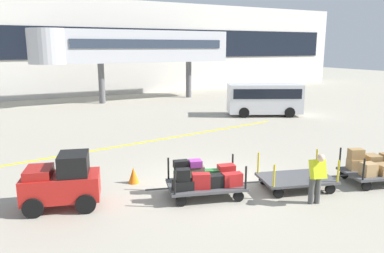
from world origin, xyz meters
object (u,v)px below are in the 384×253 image
(baggage_handler, at_px, (317,176))
(safety_cone_near, at_px, (134,175))
(shuttle_van, at_px, (264,97))
(baggage_cart_tail, at_px, (378,167))
(baggage_tug, at_px, (63,182))
(baggage_cart_middle, at_px, (296,179))
(baggage_cart_lead, at_px, (204,179))

(baggage_handler, xyz_separation_m, safety_cone_near, (-4.13, 4.12, -0.59))
(baggage_handler, xyz_separation_m, shuttle_van, (7.80, 12.26, 0.37))
(baggage_cart_tail, xyz_separation_m, shuttle_van, (4.56, 11.89, 0.69))
(baggage_cart_tail, distance_m, baggage_handler, 3.28)
(baggage_handler, height_order, safety_cone_near, baggage_handler)
(safety_cone_near, bearing_deg, shuttle_van, 34.32)
(baggage_tug, bearing_deg, baggage_handler, -25.93)
(baggage_handler, height_order, shuttle_van, shuttle_van)
(baggage_handler, relative_size, shuttle_van, 0.30)
(baggage_cart_tail, bearing_deg, baggage_tug, 164.02)
(baggage_cart_middle, xyz_separation_m, baggage_cart_tail, (2.91, -0.80, 0.20))
(baggage_cart_lead, height_order, shuttle_van, shuttle_van)
(baggage_cart_tail, relative_size, baggage_handler, 1.97)
(baggage_tug, xyz_separation_m, baggage_cart_middle, (6.87, -2.00, -0.41))
(baggage_cart_lead, relative_size, safety_cone_near, 5.61)
(baggage_tug, xyz_separation_m, safety_cone_near, (2.41, 0.94, -0.48))
(baggage_cart_tail, height_order, safety_cone_near, baggage_cart_tail)
(shuttle_van, relative_size, safety_cone_near, 9.36)
(baggage_cart_tail, distance_m, safety_cone_near, 8.27)
(baggage_cart_middle, bearing_deg, baggage_cart_tail, -15.34)
(baggage_cart_middle, distance_m, safety_cone_near, 5.35)
(baggage_cart_lead, xyz_separation_m, baggage_cart_middle, (2.91, -0.85, -0.20))
(baggage_cart_middle, height_order, baggage_cart_tail, baggage_cart_tail)
(baggage_cart_tail, bearing_deg, shuttle_van, 69.03)
(baggage_tug, bearing_deg, baggage_cart_lead, -16.20)
(baggage_tug, xyz_separation_m, baggage_handler, (6.54, -3.18, 0.11))
(baggage_tug, distance_m, baggage_cart_tail, 10.18)
(baggage_cart_middle, bearing_deg, baggage_tug, 163.76)
(baggage_cart_middle, bearing_deg, safety_cone_near, 146.62)
(baggage_tug, xyz_separation_m, shuttle_van, (14.34, 9.09, 0.48))
(baggage_cart_middle, xyz_separation_m, safety_cone_near, (-4.47, 2.94, -0.07))
(baggage_cart_lead, bearing_deg, baggage_cart_tail, -15.82)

